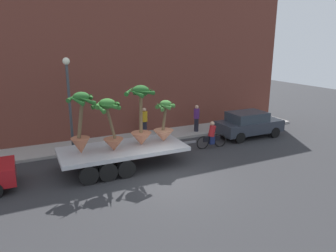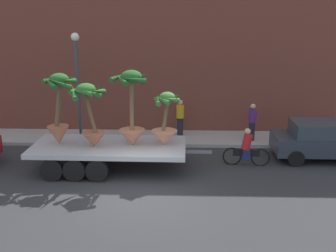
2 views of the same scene
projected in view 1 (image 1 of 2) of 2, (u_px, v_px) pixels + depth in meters
ground_plane at (172, 181)px, 13.34m from camera, size 60.00×60.00×0.00m
sidewalk at (126, 140)px, 18.62m from camera, size 24.00×2.20×0.15m
building_facade at (115, 65)px, 18.99m from camera, size 24.00×1.20×8.67m
flatbed_trailer at (118, 152)px, 14.52m from camera, size 6.80×2.67×0.98m
potted_palm_rear at (141, 118)px, 14.56m from camera, size 1.46×1.45×2.84m
potted_palm_middle at (111, 124)px, 13.77m from camera, size 1.33×1.32×2.39m
potted_palm_front at (81, 124)px, 13.46m from camera, size 1.27×1.29×2.71m
potted_palm_extra at (164, 125)px, 15.28m from camera, size 1.16×1.11×2.04m
cyclist at (212, 136)px, 17.35m from camera, size 1.84×0.38×1.54m
parked_car at (249, 124)px, 19.34m from camera, size 4.10×1.91×1.58m
pedestrian_near_gate at (145, 121)px, 19.19m from camera, size 0.36×0.36×1.71m
pedestrian_far_left at (196, 118)px, 19.95m from camera, size 0.36×0.36×1.71m
street_lamp at (69, 93)px, 15.77m from camera, size 0.36×0.36×4.83m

